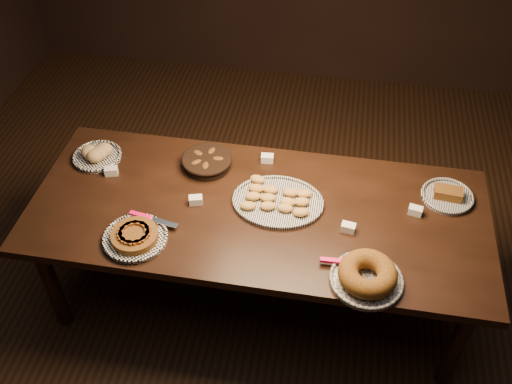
% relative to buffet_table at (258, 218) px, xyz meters
% --- Properties ---
extents(ground, '(5.00, 5.00, 0.00)m').
position_rel_buffet_table_xyz_m(ground, '(0.00, 0.00, -0.68)').
color(ground, black).
rests_on(ground, ground).
extents(buffet_table, '(2.40, 1.00, 0.75)m').
position_rel_buffet_table_xyz_m(buffet_table, '(0.00, 0.00, 0.00)').
color(buffet_table, black).
rests_on(buffet_table, ground).
extents(apple_tart_plate, '(0.35, 0.32, 0.06)m').
position_rel_buffet_table_xyz_m(apple_tart_plate, '(-0.56, -0.31, 0.10)').
color(apple_tart_plate, white).
rests_on(apple_tart_plate, buffet_table).
extents(madeleine_platter, '(0.48, 0.39, 0.05)m').
position_rel_buffet_table_xyz_m(madeleine_platter, '(0.09, 0.06, 0.09)').
color(madeleine_platter, black).
rests_on(madeleine_platter, buffet_table).
extents(bundt_cake_plate, '(0.39, 0.34, 0.11)m').
position_rel_buffet_table_xyz_m(bundt_cake_plate, '(0.57, -0.38, 0.12)').
color(bundt_cake_plate, black).
rests_on(bundt_cake_plate, buffet_table).
extents(croissant_basket, '(0.33, 0.33, 0.07)m').
position_rel_buffet_table_xyz_m(croissant_basket, '(-0.34, 0.28, 0.11)').
color(croissant_basket, black).
rests_on(croissant_basket, buffet_table).
extents(bread_roll_plate, '(0.28, 0.28, 0.09)m').
position_rel_buffet_table_xyz_m(bread_roll_plate, '(-0.97, 0.24, 0.11)').
color(bread_roll_plate, white).
rests_on(bread_roll_plate, buffet_table).
extents(loaf_plate, '(0.28, 0.28, 0.06)m').
position_rel_buffet_table_xyz_m(loaf_plate, '(0.98, 0.25, 0.09)').
color(loaf_plate, black).
rests_on(loaf_plate, buffet_table).
extents(tent_cards, '(1.73, 0.51, 0.04)m').
position_rel_buffet_table_xyz_m(tent_cards, '(0.02, 0.10, 0.10)').
color(tent_cards, white).
rests_on(tent_cards, buffet_table).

